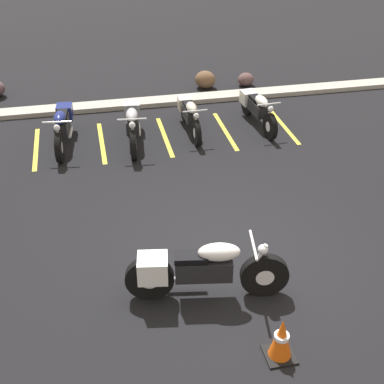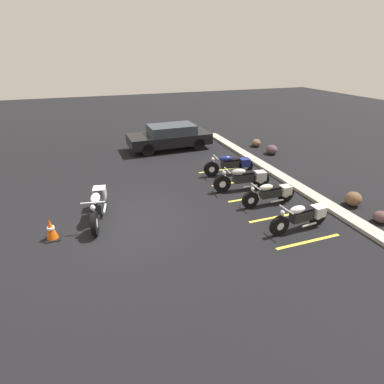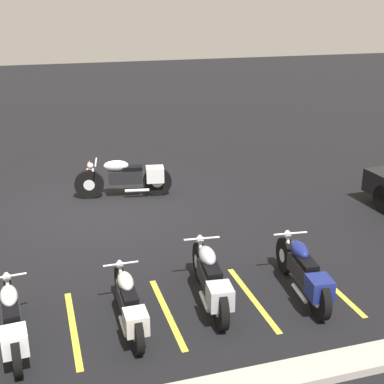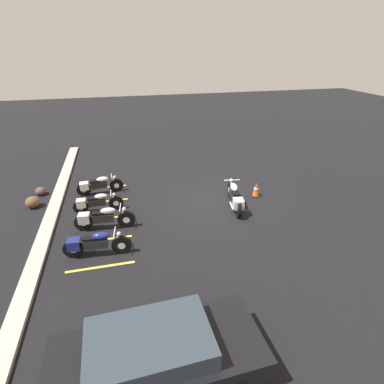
{
  "view_description": "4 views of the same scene",
  "coord_description": "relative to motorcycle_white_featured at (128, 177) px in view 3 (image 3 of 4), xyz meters",
  "views": [
    {
      "loc": [
        -2.11,
        -6.48,
        5.58
      ],
      "look_at": [
        -0.47,
        1.17,
        0.66
      ],
      "focal_mm": 50.0,
      "sensor_mm": 36.0,
      "label": 1
    },
    {
      "loc": [
        8.02,
        -0.67,
        4.82
      ],
      "look_at": [
        0.09,
        2.14,
        0.83
      ],
      "focal_mm": 28.0,
      "sensor_mm": 36.0,
      "label": 2
    },
    {
      "loc": [
        1.38,
        11.83,
        4.73
      ],
      "look_at": [
        -1.57,
        2.15,
        1.02
      ],
      "focal_mm": 50.0,
      "sensor_mm": 36.0,
      "label": 3
    },
    {
      "loc": [
        -11.06,
        3.67,
        6.27
      ],
      "look_at": [
        -1.01,
        1.22,
        1.08
      ],
      "focal_mm": 28.0,
      "sensor_mm": 36.0,
      "label": 4
    }
  ],
  "objects": [
    {
      "name": "motorcycle_white_featured",
      "position": [
        0.0,
        0.0,
        0.0
      ],
      "size": [
        2.39,
        0.8,
        0.95
      ],
      "rotation": [
        0.0,
        0.0,
        -0.17
      ],
      "color": "black",
      "rests_on": "ground"
    },
    {
      "name": "traffic_cone",
      "position": [
        0.79,
        -1.33,
        -0.2
      ],
      "size": [
        0.4,
        0.4,
        0.64
      ],
      "color": "black",
      "rests_on": "ground"
    },
    {
      "name": "parked_bike_1",
      "position": [
        -0.34,
        5.36,
        -0.04
      ],
      "size": [
        0.65,
        2.22,
        0.87
      ],
      "rotation": [
        0.0,
        0.0,
        -1.67
      ],
      "color": "black",
      "rests_on": "ground"
    },
    {
      "name": "stall_line_2",
      "position": [
        0.4,
        5.39,
        -0.5
      ],
      "size": [
        0.1,
        2.1,
        0.0
      ],
      "primitive_type": "cube",
      "color": "gold",
      "rests_on": "ground"
    },
    {
      "name": "parked_bike_3",
      "position": [
        2.7,
        5.61,
        -0.07
      ],
      "size": [
        0.58,
        2.07,
        0.81
      ],
      "rotation": [
        0.0,
        0.0,
        -1.5
      ],
      "color": "black",
      "rests_on": "ground"
    },
    {
      "name": "parked_bike_0",
      "position": [
        -1.9,
        5.57,
        -0.05
      ],
      "size": [
        0.64,
        2.18,
        0.86
      ],
      "rotation": [
        0.0,
        0.0,
        -1.67
      ],
      "color": "black",
      "rests_on": "ground"
    },
    {
      "name": "stall_line_3",
      "position": [
        1.87,
        5.39,
        -0.5
      ],
      "size": [
        0.1,
        2.1,
        0.0
      ],
      "primitive_type": "cube",
      "color": "gold",
      "rests_on": "ground"
    },
    {
      "name": "parked_bike_2",
      "position": [
        1.04,
        5.63,
        -0.09
      ],
      "size": [
        0.56,
        1.99,
        0.78
      ],
      "rotation": [
        0.0,
        0.0,
        -1.57
      ],
      "color": "black",
      "rests_on": "ground"
    },
    {
      "name": "ground",
      "position": [
        0.77,
        0.68,
        -0.5
      ],
      "size": [
        60.0,
        60.0,
        0.0
      ],
      "primitive_type": "plane",
      "color": "black"
    },
    {
      "name": "stall_line_1",
      "position": [
        -1.07,
        5.39,
        -0.5
      ],
      "size": [
        0.1,
        2.1,
        0.0
      ],
      "primitive_type": "cube",
      "color": "gold",
      "rests_on": "ground"
    },
    {
      "name": "stall_line_0",
      "position": [
        -2.54,
        5.39,
        -0.5
      ],
      "size": [
        0.1,
        2.1,
        0.0
      ],
      "primitive_type": "cube",
      "color": "gold",
      "rests_on": "ground"
    }
  ]
}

